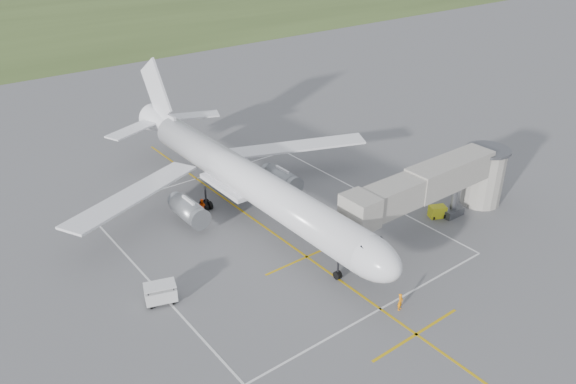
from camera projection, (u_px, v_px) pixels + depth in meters
ground at (250, 216)px, 62.23m from camera, size 700.00×700.00×0.00m
apron_markings at (281, 239)px, 58.13m from camera, size 28.20×60.00×0.01m
airliner at (245, 179)px, 60.72m from camera, size 38.93×46.75×13.52m
jet_bridge at (444, 183)px, 59.03m from camera, size 23.40×5.00×7.20m
gpu_unit at (437, 212)px, 61.86m from camera, size 2.09×1.81×1.33m
baggage_cart at (161, 293)px, 48.54m from camera, size 3.05×2.37×1.87m
ramp_worker_nose at (400, 302)px, 47.75m from camera, size 0.69×0.56×1.63m
ramp_worker_wing at (202, 206)px, 62.39m from camera, size 1.11×1.12×1.83m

